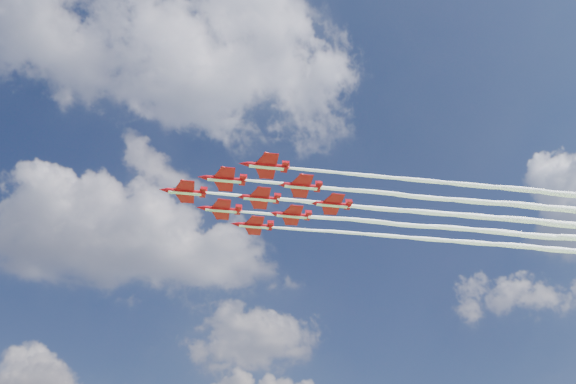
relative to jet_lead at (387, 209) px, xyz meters
name	(u,v)px	position (x,y,z in m)	size (l,w,h in m)	color
jet_lead	(387,209)	(0.00, 0.00, 0.00)	(107.11, 10.41, 2.80)	#B70A13
jet_row2_port	(431,197)	(8.64, -7.02, 0.00)	(107.11, 10.41, 2.80)	#B70A13
jet_row2_starb	(412,225)	(9.25, 6.19, 0.00)	(107.11, 10.41, 2.80)	#B70A13
jet_row3_port	(477,185)	(17.29, -14.04, 0.00)	(107.11, 10.41, 2.80)	#B70A13
jet_row3_centre	(455,215)	(17.90, -0.83, 0.00)	(107.11, 10.41, 2.80)	#B70A13
jet_row3_starb	(435,240)	(18.51, 12.38, 0.00)	(107.11, 10.41, 2.80)	#B70A13
jet_row4_port	(500,204)	(26.54, -7.84, 0.00)	(107.11, 10.41, 2.80)	#B70A13
jet_row4_starb	(477,230)	(27.15, 5.37, 0.00)	(107.11, 10.41, 2.80)	#B70A13
jet_tail	(521,220)	(35.79, -1.65, 0.00)	(107.11, 10.41, 2.80)	#B70A13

